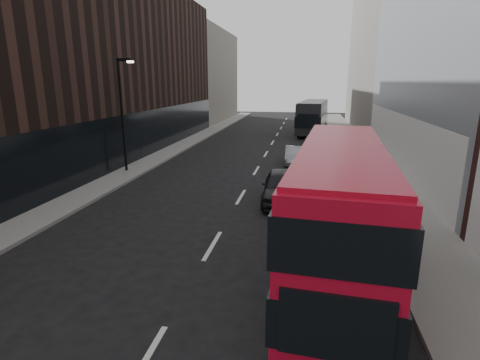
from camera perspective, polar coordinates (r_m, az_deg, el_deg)
The scene contains 12 objects.
sidewalk_right at distance 30.05m, azimuth 18.15°, elevation 3.11°, with size 3.00×80.00×0.15m, color slate.
sidewalk_left at distance 31.76m, azimuth -10.77°, elevation 4.18°, with size 2.00×80.00×0.15m, color slate.
building_modern_block at distance 26.83m, azimuth 30.26°, elevation 21.75°, with size 5.03×22.00×20.00m.
building_victorian at distance 49.03m, azimuth 20.73°, elevation 18.43°, with size 6.50×24.00×21.00m.
building_left_mid at distance 37.21m, azimuth -13.76°, elevation 16.27°, with size 5.00×24.00×14.00m, color black.
building_left_far at distance 58.07m, azimuth -4.78°, elevation 15.46°, with size 5.00×20.00×13.00m, color slate.
street_lamp at distance 24.98m, azimuth -17.42°, elevation 10.46°, with size 1.06×0.22×7.00m.
red_bus at distance 11.32m, azimuth 14.80°, elevation -3.84°, with size 3.20×10.24×4.08m.
grey_bus at distance 44.01m, azimuth 11.05°, elevation 9.53°, with size 3.81×11.44×3.63m.
car_a at distance 18.55m, azimuth 6.38°, elevation -0.94°, with size 1.85×4.60×1.57m, color black.
car_b at distance 27.36m, azimuth 8.27°, elevation 3.75°, with size 1.30×3.72×1.23m, color gray.
car_c at distance 32.96m, azimuth 11.37°, elevation 5.60°, with size 1.90×4.68×1.36m, color black.
Camera 1 is at (3.17, -4.18, 5.79)m, focal length 28.00 mm.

